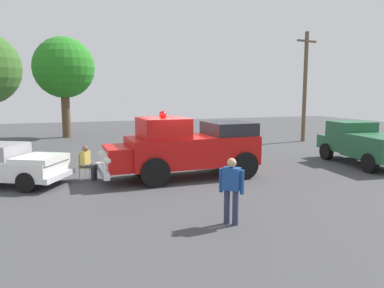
{
  "coord_description": "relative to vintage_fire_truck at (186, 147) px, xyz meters",
  "views": [
    {
      "loc": [
        -13.25,
        4.38,
        3.26
      ],
      "look_at": [
        0.11,
        -0.44,
        1.3
      ],
      "focal_mm": 34.92,
      "sensor_mm": 36.0,
      "label": 1
    }
  ],
  "objects": [
    {
      "name": "classic_hot_rod",
      "position": [
        1.13,
        6.46,
        -0.45
      ],
      "size": [
        3.77,
        4.7,
        1.46
      ],
      "color": "black",
      "rests_on": "ground"
    },
    {
      "name": "traffic_cone",
      "position": [
        4.16,
        0.47,
        -0.89
      ],
      "size": [
        0.4,
        0.4,
        0.64
      ],
      "color": "orange",
      "rests_on": "ground"
    },
    {
      "name": "parked_pickup",
      "position": [
        -0.24,
        -8.39,
        -0.21
      ],
      "size": [
        4.98,
        2.49,
        1.9
      ],
      "color": "black",
      "rests_on": "ground"
    },
    {
      "name": "vintage_fire_truck",
      "position": [
        0.0,
        0.0,
        0.0
      ],
      "size": [
        2.38,
        5.98,
        2.59
      ],
      "color": "black",
      "rests_on": "ground"
    },
    {
      "name": "utility_pole",
      "position": [
        7.6,
        -10.92,
        2.54
      ],
      "size": [
        0.46,
        1.69,
        7.18
      ],
      "color": "brown",
      "rests_on": "ground"
    },
    {
      "name": "ground_plane",
      "position": [
        -0.11,
        0.2,
        -1.2
      ],
      "size": [
        60.0,
        60.0,
        0.0
      ],
      "primitive_type": "plane",
      "color": "#424244"
    },
    {
      "name": "lawn_chair_near_truck",
      "position": [
        0.98,
        3.71,
        -0.61
      ],
      "size": [
        0.69,
        0.69,
        1.02
      ],
      "color": "#B7BABF",
      "rests_on": "ground"
    },
    {
      "name": "spectator_seated",
      "position": [
        0.9,
        3.61,
        -0.5
      ],
      "size": [
        0.62,
        0.65,
        1.29
      ],
      "color": "#383842",
      "rests_on": "ground"
    },
    {
      "name": "spectator_standing",
      "position": [
        -5.27,
        0.63,
        -0.23
      ],
      "size": [
        0.51,
        0.53,
        1.68
      ],
      "color": "#2D334C",
      "rests_on": "ground"
    },
    {
      "name": "oak_tree_left",
      "position": [
        15.27,
        4.01,
        3.78
      ],
      "size": [
        4.33,
        4.33,
        7.19
      ],
      "color": "brown",
      "rests_on": "ground"
    }
  ]
}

